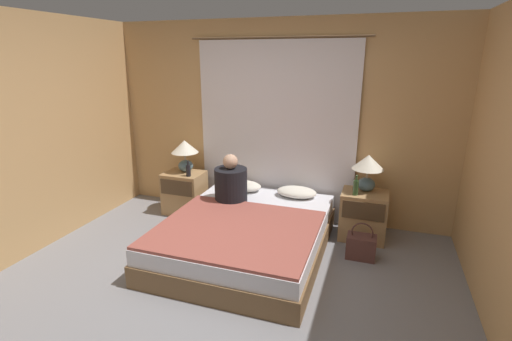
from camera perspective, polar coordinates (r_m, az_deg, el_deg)
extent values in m
plane|color=gray|center=(3.47, -6.91, -19.19)|extent=(16.00, 16.00, 0.00)
cube|color=tan|center=(4.78, 3.22, 7.48)|extent=(4.49, 0.06, 2.50)
cube|color=white|center=(4.75, 2.99, 5.87)|extent=(2.04, 0.02, 2.25)
cylinder|color=brown|center=(4.66, 3.22, 19.80)|extent=(2.24, 0.02, 0.02)
cube|color=brown|center=(4.13, -1.39, -10.89)|extent=(1.63, 2.03, 0.22)
cube|color=silver|center=(4.04, -1.41, -8.46)|extent=(1.59, 1.99, 0.17)
cube|color=#A87F51|center=(5.13, -10.91, -3.35)|extent=(0.52, 0.40, 0.56)
cube|color=#4C3823|center=(4.91, -12.19, -2.61)|extent=(0.45, 0.02, 0.20)
cube|color=#A87F51|center=(4.51, 16.17, -6.66)|extent=(0.52, 0.40, 0.56)
cube|color=#4C3823|center=(4.27, 16.16, -6.01)|extent=(0.45, 0.02, 0.20)
ellipsoid|color=slate|center=(5.07, -10.76, 0.73)|extent=(0.20, 0.20, 0.16)
cylinder|color=#B2A893|center=(5.04, -10.84, 2.16)|extent=(0.02, 0.02, 0.10)
cone|color=silver|center=(5.01, -10.92, 3.65)|extent=(0.36, 0.36, 0.17)
ellipsoid|color=slate|center=(4.45, 16.60, -2.05)|extent=(0.20, 0.20, 0.16)
cylinder|color=#B2A893|center=(4.41, 16.75, -0.43)|extent=(0.02, 0.02, 0.10)
cone|color=silver|center=(4.37, 16.90, 1.26)|extent=(0.36, 0.36, 0.17)
ellipsoid|color=silver|center=(4.80, -2.10, -2.36)|extent=(0.50, 0.33, 0.12)
ellipsoid|color=silver|center=(4.61, 6.27, -3.31)|extent=(0.50, 0.33, 0.12)
cube|color=#994C42|center=(3.75, -3.02, -8.97)|extent=(1.57, 1.37, 0.03)
cylinder|color=black|center=(4.42, -3.88, -2.22)|extent=(0.39, 0.39, 0.40)
sphere|color=tan|center=(4.33, -3.96, 1.38)|extent=(0.17, 0.17, 0.17)
cylinder|color=black|center=(4.87, -10.37, -0.05)|extent=(0.06, 0.06, 0.14)
cylinder|color=black|center=(4.84, -10.44, 1.11)|extent=(0.02, 0.02, 0.06)
cylinder|color=#2D4C28|center=(4.28, 15.09, -2.57)|extent=(0.06, 0.06, 0.17)
cylinder|color=#2D4C28|center=(4.25, 15.21, -1.10)|extent=(0.02, 0.02, 0.06)
cube|color=brown|center=(4.15, 15.85, -11.24)|extent=(0.30, 0.20, 0.25)
torus|color=#492B27|center=(4.07, 16.04, -9.19)|extent=(0.23, 0.02, 0.23)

